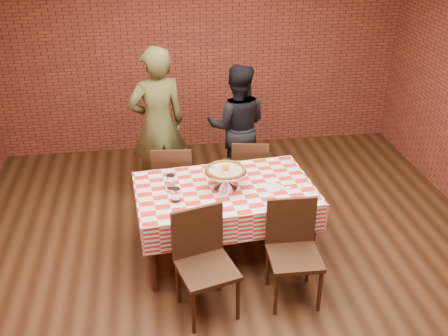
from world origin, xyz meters
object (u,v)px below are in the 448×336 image
at_px(condiment_caddy, 228,166).
at_px(table, 225,221).
at_px(water_glass_left, 176,195).
at_px(water_glass_right, 171,181).
at_px(chair_near_right, 294,256).
at_px(pizza_stand, 226,179).
at_px(chair_near_left, 207,268).
at_px(chair_far_left, 174,179).
at_px(diner_olive, 158,125).
at_px(chair_far_right, 249,172).
at_px(diner_black, 237,126).
at_px(pizza, 226,171).

bearing_deg(condiment_caddy, table, -86.55).
distance_m(water_glass_left, water_glass_right, 0.26).
bearing_deg(chair_near_right, water_glass_left, 151.39).
xyz_separation_m(pizza_stand, condiment_caddy, (0.07, 0.31, -0.02)).
distance_m(pizza_stand, chair_near_left, 0.93).
relative_size(table, water_glass_left, 12.73).
bearing_deg(chair_far_left, diner_olive, -68.69).
xyz_separation_m(water_glass_right, chair_far_left, (0.05, 0.70, -0.37)).
distance_m(table, chair_far_left, 0.91).
bearing_deg(chair_far_right, table, 74.51).
xyz_separation_m(table, water_glass_right, (-0.51, 0.08, 0.45)).
relative_size(pizza_stand, water_glass_left, 3.07).
distance_m(table, condiment_caddy, 0.55).
height_order(chair_near_right, diner_black, diner_black).
bearing_deg(pizza, chair_near_right, -56.87).
xyz_separation_m(pizza_stand, chair_far_left, (-0.46, 0.78, -0.39)).
relative_size(pizza_stand, water_glass_right, 3.07).
xyz_separation_m(condiment_caddy, chair_far_left, (-0.53, 0.47, -0.37)).
relative_size(water_glass_left, chair_near_right, 0.14).
bearing_deg(water_glass_left, pizza, 19.85).
distance_m(water_glass_left, diner_olive, 1.45).
relative_size(chair_far_right, diner_black, 0.57).
bearing_deg(chair_near_right, diner_olive, 120.28).
xyz_separation_m(pizza, chair_near_right, (0.49, -0.75, -0.48)).
bearing_deg(chair_far_right, chair_near_left, 77.72).
relative_size(table, diner_black, 1.09).
height_order(table, water_glass_right, water_glass_right).
relative_size(water_glass_left, water_glass_right, 1.00).
xyz_separation_m(condiment_caddy, chair_near_left, (-0.35, -1.12, -0.36)).
bearing_deg(pizza, diner_black, 75.82).
bearing_deg(pizza_stand, chair_far_right, 64.69).
distance_m(pizza, chair_near_left, 0.98).
bearing_deg(pizza, condiment_caddy, 77.74).
xyz_separation_m(pizza_stand, diner_olive, (-0.59, 1.27, 0.06)).
xyz_separation_m(chair_far_left, diner_black, (0.82, 0.64, 0.31)).
height_order(chair_far_right, diner_olive, diner_olive).
xyz_separation_m(pizza, chair_far_left, (-0.46, 0.78, -0.49)).
xyz_separation_m(water_glass_right, chair_near_left, (0.24, -0.89, -0.35)).
bearing_deg(chair_far_left, chair_far_right, -168.85).
relative_size(water_glass_left, chair_near_left, 0.14).
distance_m(pizza, diner_olive, 1.40).
distance_m(condiment_caddy, diner_black, 1.15).
bearing_deg(water_glass_left, pizza_stand, 19.85).
bearing_deg(chair_far_left, diner_black, -135.64).
bearing_deg(chair_far_left, pizza_stand, 127.09).
height_order(chair_far_right, diner_black, diner_black).
distance_m(water_glass_right, chair_near_right, 1.36).
xyz_separation_m(chair_near_left, chair_far_left, (-0.18, 1.59, -0.02)).
distance_m(condiment_caddy, chair_far_right, 0.74).
xyz_separation_m(chair_near_left, chair_far_right, (0.68, 1.66, -0.03)).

